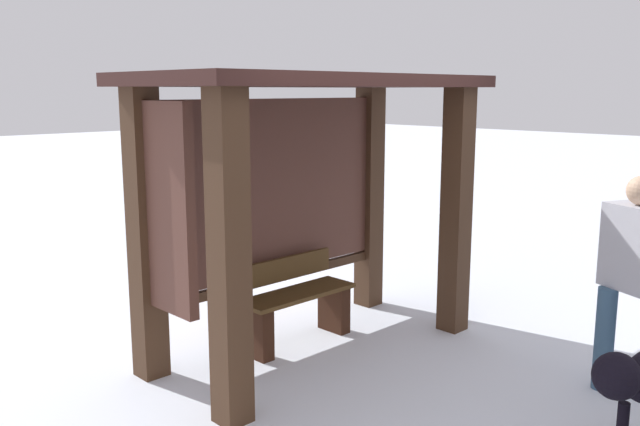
{
  "coord_description": "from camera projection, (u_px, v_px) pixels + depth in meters",
  "views": [
    {
      "loc": [
        -3.76,
        -3.92,
        2.19
      ],
      "look_at": [
        -0.21,
        -0.28,
        1.25
      ],
      "focal_mm": 37.67,
      "sensor_mm": 36.0,
      "label": 1
    }
  ],
  "objects": [
    {
      "name": "person_walking",
      "position": [
        635.0,
        268.0,
        4.79
      ],
      "size": [
        0.41,
        0.63,
        1.6
      ],
      "color": "#B2B3BE",
      "rests_on": "ground"
    },
    {
      "name": "ground_plane",
      "position": [
        315.0,
        350.0,
        5.74
      ],
      "size": [
        60.0,
        60.0,
        0.0
      ],
      "primitive_type": "plane",
      "color": "white"
    },
    {
      "name": "bus_shelter",
      "position": [
        296.0,
        163.0,
        5.5
      ],
      "size": [
        2.96,
        1.47,
        2.31
      ],
      "color": "#3F2819",
      "rests_on": "ground"
    },
    {
      "name": "bench_left_inside",
      "position": [
        295.0,
        305.0,
        5.85
      ],
      "size": [
        1.11,
        0.36,
        0.75
      ],
      "color": "#4C3419",
      "rests_on": "ground"
    }
  ]
}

